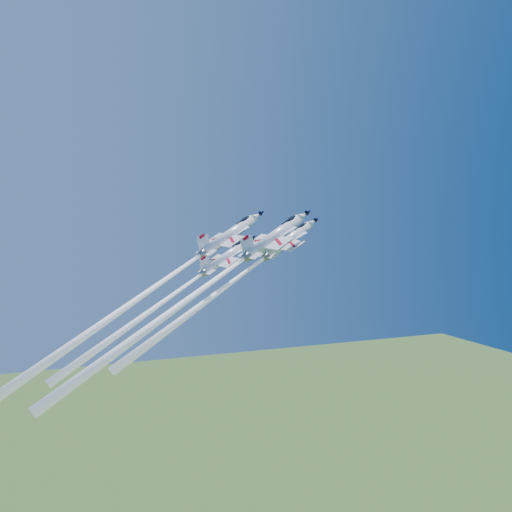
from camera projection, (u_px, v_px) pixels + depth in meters
name	position (u px, v px, depth m)	size (l,w,h in m)	color
jet_lead	(231.00, 283.00, 112.45)	(39.91, 12.37, 35.28)	white
jet_left	(148.00, 292.00, 111.89)	(49.09, 14.77, 44.04)	white
jet_right	(196.00, 293.00, 104.99)	(47.77, 14.59, 42.52)	white
jet_slot	(167.00, 299.00, 108.10)	(36.28, 11.17, 32.18)	white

